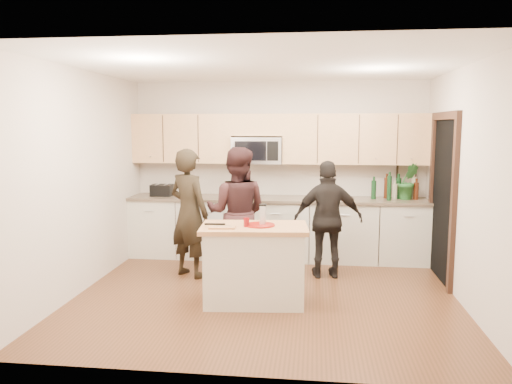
# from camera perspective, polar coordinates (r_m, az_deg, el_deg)

# --- Properties ---
(floor) EXTENTS (4.50, 4.50, 0.00)m
(floor) POSITION_cam_1_polar(r_m,az_deg,el_deg) (6.15, 1.12, -11.62)
(floor) COLOR brown
(floor) RESTS_ON ground
(room_shell) EXTENTS (4.52, 4.02, 2.71)m
(room_shell) POSITION_cam_1_polar(r_m,az_deg,el_deg) (5.81, 1.16, 4.70)
(room_shell) COLOR beige
(room_shell) RESTS_ON ground
(back_cabinetry) EXTENTS (4.50, 0.66, 0.94)m
(back_cabinetry) POSITION_cam_1_polar(r_m,az_deg,el_deg) (7.65, 2.37, -4.12)
(back_cabinetry) COLOR beige
(back_cabinetry) RESTS_ON ground
(upper_cabinetry) EXTENTS (4.50, 0.33, 0.75)m
(upper_cabinetry) POSITION_cam_1_polar(r_m,az_deg,el_deg) (7.63, 2.76, 6.23)
(upper_cabinetry) COLOR tan
(upper_cabinetry) RESTS_ON ground
(microwave) EXTENTS (0.76, 0.41, 0.40)m
(microwave) POSITION_cam_1_polar(r_m,az_deg,el_deg) (7.64, 0.16, 4.79)
(microwave) COLOR silver
(microwave) RESTS_ON ground
(doorway) EXTENTS (0.06, 1.25, 2.20)m
(doorway) POSITION_cam_1_polar(r_m,az_deg,el_deg) (6.94, 20.57, -0.06)
(doorway) COLOR black
(doorway) RESTS_ON ground
(framed_picture) EXTENTS (0.30, 0.03, 0.38)m
(framed_picture) POSITION_cam_1_polar(r_m,az_deg,el_deg) (7.92, 16.79, 1.88)
(framed_picture) COLOR black
(framed_picture) RESTS_ON ground
(dish_towel) EXTENTS (0.34, 0.60, 0.48)m
(dish_towel) POSITION_cam_1_polar(r_m,az_deg,el_deg) (7.54, -4.95, -1.77)
(dish_towel) COLOR white
(dish_towel) RESTS_ON ground
(island) EXTENTS (1.26, 0.80, 0.90)m
(island) POSITION_cam_1_polar(r_m,az_deg,el_deg) (5.76, -0.21, -8.23)
(island) COLOR beige
(island) RESTS_ON ground
(red_plate) EXTENTS (0.34, 0.34, 0.02)m
(red_plate) POSITION_cam_1_polar(r_m,az_deg,el_deg) (5.65, 0.45, -3.79)
(red_plate) COLOR maroon
(red_plate) RESTS_ON island
(box_grater) EXTENTS (0.08, 0.07, 0.23)m
(box_grater) POSITION_cam_1_polar(r_m,az_deg,el_deg) (5.65, 0.79, -2.52)
(box_grater) COLOR silver
(box_grater) RESTS_ON red_plate
(drink_glass) EXTENTS (0.06, 0.06, 0.10)m
(drink_glass) POSITION_cam_1_polar(r_m,az_deg,el_deg) (5.59, -1.10, -3.48)
(drink_glass) COLOR maroon
(drink_glass) RESTS_ON island
(cutting_board) EXTENTS (0.30, 0.19, 0.02)m
(cutting_board) POSITION_cam_1_polar(r_m,az_deg,el_deg) (5.53, -3.91, -4.04)
(cutting_board) COLOR #B2774A
(cutting_board) RESTS_ON island
(tongs) EXTENTS (0.23, 0.05, 0.02)m
(tongs) POSITION_cam_1_polar(r_m,az_deg,el_deg) (5.61, -4.72, -3.68)
(tongs) COLOR black
(tongs) RESTS_ON cutting_board
(knife) EXTENTS (0.22, 0.04, 0.01)m
(knife) POSITION_cam_1_polar(r_m,az_deg,el_deg) (5.53, -3.90, -3.90)
(knife) COLOR silver
(knife) RESTS_ON cutting_board
(toaster) EXTENTS (0.32, 0.24, 0.18)m
(toaster) POSITION_cam_1_polar(r_m,az_deg,el_deg) (7.87, -10.70, 0.21)
(toaster) COLOR black
(toaster) RESTS_ON back_cabinetry
(bottle_cluster) EXTENTS (0.69, 0.31, 0.42)m
(bottle_cluster) POSITION_cam_1_polar(r_m,az_deg,el_deg) (7.68, 15.79, 0.54)
(bottle_cluster) COLOR black
(bottle_cluster) RESTS_ON back_cabinetry
(orchid) EXTENTS (0.33, 0.28, 0.55)m
(orchid) POSITION_cam_1_polar(r_m,az_deg,el_deg) (7.67, 16.98, 1.20)
(orchid) COLOR #28662A
(orchid) RESTS_ON back_cabinetry
(woman_left) EXTENTS (0.75, 0.67, 1.72)m
(woman_left) POSITION_cam_1_polar(r_m,az_deg,el_deg) (6.73, -7.65, -2.41)
(woman_left) COLOR black
(woman_left) RESTS_ON ground
(woman_center) EXTENTS (0.88, 0.70, 1.74)m
(woman_center) POSITION_cam_1_polar(r_m,az_deg,el_deg) (6.66, -2.21, -2.36)
(woman_center) COLOR black
(woman_center) RESTS_ON ground
(woman_right) EXTENTS (0.96, 0.50, 1.57)m
(woman_right) POSITION_cam_1_polar(r_m,az_deg,el_deg) (6.70, 8.24, -3.14)
(woman_right) COLOR black
(woman_right) RESTS_ON ground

